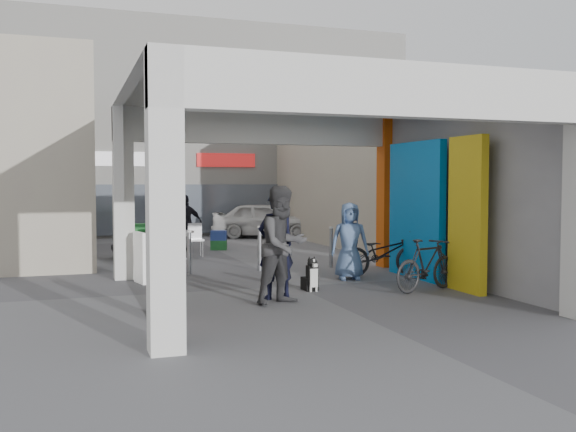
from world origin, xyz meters
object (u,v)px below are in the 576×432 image
object	(u,v)px
cafe_set	(175,246)
man_back_turned	(283,245)
man_elderly	(350,241)
white_van	(265,220)
bicycle_front	(383,253)
bicycle_rear	(427,265)
man_crates	(186,223)
man_with_dog	(276,245)
produce_stand	(138,245)
border_collie	(311,277)

from	to	relation	value
cafe_set	man_back_turned	size ratio (longest dim) A/B	0.76
man_elderly	white_van	size ratio (longest dim) A/B	0.42
bicycle_front	bicycle_rear	bearing A→B (deg)	-178.15
bicycle_rear	man_crates	bearing A→B (deg)	1.51
man_crates	bicycle_rear	xyz separation A→B (m)	(2.99, -8.09, -0.33)
man_back_turned	man_elderly	xyz separation A→B (m)	(2.10, 2.05, -0.18)
man_elderly	man_crates	distance (m)	6.74
man_back_turned	man_crates	xyz separation A→B (m)	(-0.14, 8.41, -0.15)
man_with_dog	bicycle_rear	size ratio (longest dim) A/B	1.14
man_with_dog	man_crates	distance (m)	7.94
cafe_set	white_van	xyz separation A→B (m)	(4.03, 5.25, 0.32)
man_elderly	bicycle_rear	xyz separation A→B (m)	(0.75, -1.74, -0.30)
bicycle_front	bicycle_rear	world-z (taller)	bicycle_front
cafe_set	man_elderly	world-z (taller)	man_elderly
man_elderly	bicycle_front	world-z (taller)	man_elderly
bicycle_rear	produce_stand	bearing A→B (deg)	13.85
bicycle_rear	white_van	world-z (taller)	white_van
cafe_set	man_back_turned	world-z (taller)	man_back_turned
border_collie	bicycle_rear	world-z (taller)	bicycle_rear
man_elderly	man_crates	xyz separation A→B (m)	(-2.24, 6.35, 0.03)
bicycle_front	white_van	bearing A→B (deg)	2.65
man_crates	bicycle_rear	distance (m)	8.63
man_with_dog	man_back_turned	bearing A→B (deg)	75.44
cafe_set	border_collie	distance (m)	6.05
man_with_dog	white_van	size ratio (longest dim) A/B	0.49
cafe_set	man_crates	bearing A→B (deg)	70.17
cafe_set	produce_stand	world-z (taller)	produce_stand
man_back_turned	border_collie	bearing A→B (deg)	28.75
bicycle_rear	man_with_dog	bearing A→B (deg)	68.01
produce_stand	bicycle_rear	xyz separation A→B (m)	(4.43, -6.93, 0.13)
cafe_set	produce_stand	xyz separation A→B (m)	(-0.88, 0.38, 0.04)
cafe_set	produce_stand	bearing A→B (deg)	156.65
cafe_set	produce_stand	size ratio (longest dim) A/B	1.09
man_with_dog	bicycle_front	bearing A→B (deg)	-159.25
border_collie	man_with_dog	distance (m)	1.19
cafe_set	man_crates	distance (m)	1.72
man_with_dog	bicycle_rear	xyz separation A→B (m)	(2.82, -0.16, -0.43)
produce_stand	border_collie	distance (m)	6.69
man_crates	man_elderly	bearing A→B (deg)	105.11
man_crates	man_with_dog	bearing A→B (deg)	86.92
man_back_turned	man_crates	world-z (taller)	man_back_turned
produce_stand	man_elderly	size ratio (longest dim) A/B	0.86
man_elderly	bicycle_rear	world-z (taller)	man_elderly
man_back_turned	bicycle_rear	bearing A→B (deg)	-14.26
bicycle_rear	border_collie	bearing A→B (deg)	51.71
man_with_dog	white_van	xyz separation A→B (m)	(3.30, 11.63, -0.27)
cafe_set	bicycle_rear	size ratio (longest dim) A/B	0.91
produce_stand	white_van	xyz separation A→B (m)	(4.91, 4.87, 0.28)
border_collie	man_elderly	distance (m)	1.69
man_with_dog	man_back_turned	world-z (taller)	man_back_turned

